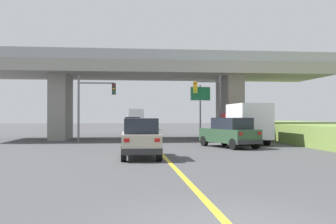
{
  "coord_description": "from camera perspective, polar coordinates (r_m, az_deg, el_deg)",
  "views": [
    {
      "loc": [
        -2.0,
        -7.59,
        2.13
      ],
      "look_at": [
        0.89,
        19.33,
        2.41
      ],
      "focal_mm": 42.19,
      "sensor_mm": 36.0,
      "label": 1
    }
  ],
  "objects": [
    {
      "name": "semi_truck_distant",
      "position": [
        62.11,
        -4.71,
        -1.01
      ],
      "size": [
        2.33,
        6.88,
        3.2
      ],
      "color": "silver",
      "rests_on": "ground"
    },
    {
      "name": "traffic_signal_nearside",
      "position": [
        33.5,
        6.26,
        1.85
      ],
      "size": [
        2.37,
        0.36,
        5.58
      ],
      "color": "#56595E",
      "rests_on": "ground"
    },
    {
      "name": "suv_crossing",
      "position": [
        27.01,
        8.91,
        -2.95
      ],
      "size": [
        3.41,
        5.1,
        2.02
      ],
      "rotation": [
        0.0,
        0.0,
        0.34
      ],
      "color": "#2D4C33",
      "rests_on": "ground"
    },
    {
      "name": "sedan_oncoming",
      "position": [
        46.35,
        -5.18,
        -1.97
      ],
      "size": [
        1.93,
        4.57,
        2.02
      ],
      "color": "slate",
      "rests_on": "ground"
    },
    {
      "name": "suv_lead",
      "position": [
        20.11,
        -4.02,
        -3.77
      ],
      "size": [
        1.92,
        4.46,
        2.02
      ],
      "color": "#B7B29E",
      "rests_on": "ground"
    },
    {
      "name": "lane_divider_stripe",
      "position": [
        21.05,
        -0.64,
        -6.38
      ],
      "size": [
        0.2,
        26.52,
        0.01
      ],
      "primitive_type": "cube",
      "color": "yellow",
      "rests_on": "ground"
    },
    {
      "name": "traffic_signal_farside",
      "position": [
        33.67,
        -11.01,
        1.83
      ],
      "size": [
        3.18,
        0.36,
        5.56
      ],
      "color": "slate",
      "rests_on": "ground"
    },
    {
      "name": "highway_sign",
      "position": [
        35.63,
        4.7,
        1.91
      ],
      "size": [
        1.82,
        0.17,
        4.93
      ],
      "color": "slate",
      "rests_on": "ground"
    },
    {
      "name": "ground",
      "position": [
        37.17,
        -3.03,
        -3.87
      ],
      "size": [
        160.0,
        160.0,
        0.0
      ],
      "primitive_type": "plane",
      "color": "#424244"
    },
    {
      "name": "box_truck",
      "position": [
        30.96,
        11.15,
        -1.55
      ],
      "size": [
        2.33,
        6.55,
        3.05
      ],
      "color": "red",
      "rests_on": "ground"
    },
    {
      "name": "overpass_bridge",
      "position": [
        37.27,
        -3.03,
        4.75
      ],
      "size": [
        33.45,
        8.34,
        7.76
      ],
      "color": "gray",
      "rests_on": "ground"
    }
  ]
}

